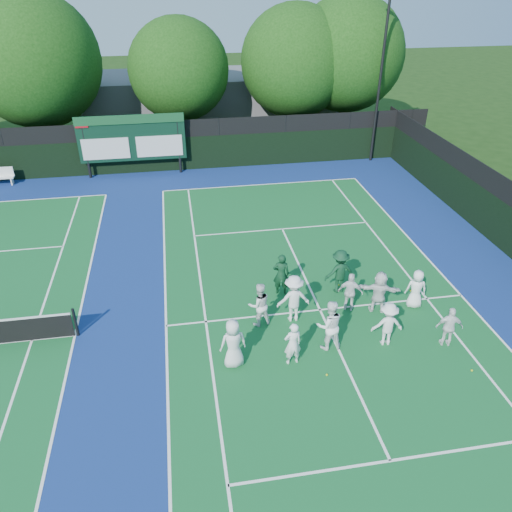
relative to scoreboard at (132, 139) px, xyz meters
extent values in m
plane|color=#17330E|center=(7.01, -15.59, -2.19)|extent=(120.00, 120.00, 0.00)
cube|color=navy|center=(1.01, -14.59, -2.19)|extent=(34.00, 32.00, 0.01)
cube|color=#125927|center=(7.01, -14.59, -2.18)|extent=(10.97, 23.77, 0.00)
cube|color=white|center=(7.01, -2.70, -2.18)|extent=(10.97, 0.08, 0.00)
cube|color=white|center=(1.53, -14.59, -2.18)|extent=(0.08, 23.77, 0.00)
cube|color=white|center=(12.50, -14.59, -2.18)|extent=(0.08, 23.77, 0.00)
cube|color=white|center=(2.90, -14.59, -2.18)|extent=(0.08, 23.77, 0.00)
cube|color=white|center=(11.13, -14.59, -2.18)|extent=(0.08, 23.77, 0.00)
cube|color=white|center=(7.01, -20.99, -2.18)|extent=(8.23, 0.08, 0.00)
cube|color=white|center=(7.01, -8.19, -2.18)|extent=(8.23, 0.08, 0.00)
cube|color=white|center=(7.01, -14.59, -2.18)|extent=(0.08, 12.80, 0.00)
cube|color=white|center=(-1.50, -14.59, -2.18)|extent=(0.08, 23.77, 0.00)
cube|color=white|center=(-2.87, -14.59, -2.18)|extent=(0.08, 23.77, 0.00)
cube|color=black|center=(1.01, 0.41, -1.19)|extent=(34.00, 0.08, 2.00)
cube|color=black|center=(1.01, 0.41, 0.31)|extent=(34.00, 0.05, 1.00)
cylinder|color=black|center=(-2.59, 0.01, -0.44)|extent=(0.16, 0.16, 3.50)
cylinder|color=black|center=(2.61, 0.01, -0.44)|extent=(0.16, 0.16, 3.50)
cube|color=black|center=(0.01, 0.01, 0.01)|extent=(6.00, 0.15, 2.60)
cube|color=#144724|center=(0.01, -0.09, 1.11)|extent=(6.00, 0.05, 0.50)
cube|color=silver|center=(-1.49, -0.09, -0.49)|extent=(2.60, 0.04, 1.20)
cube|color=silver|center=(1.51, -0.09, -0.49)|extent=(2.60, 0.04, 1.20)
cube|color=#A70D17|center=(-2.59, -0.09, 1.01)|extent=(0.70, 0.04, 0.50)
cube|color=slate|center=(5.01, 8.41, -0.19)|extent=(18.00, 6.00, 4.00)
cylinder|color=black|center=(14.51, 0.11, 2.81)|extent=(0.16, 0.16, 10.00)
cylinder|color=black|center=(-1.39, -14.59, -1.64)|extent=(0.10, 0.10, 1.10)
cube|color=white|center=(-6.81, -0.29, -1.98)|extent=(0.07, 0.37, 0.42)
cylinder|color=black|center=(-5.27, 3.91, -0.69)|extent=(0.44, 0.44, 3.00)
sphere|color=#123A0D|center=(-5.27, 3.91, 3.69)|extent=(7.69, 7.69, 7.69)
sphere|color=#123A0D|center=(-4.67, 4.21, 2.92)|extent=(5.38, 5.38, 5.38)
cylinder|color=black|center=(3.02, 3.91, -0.78)|extent=(0.44, 0.44, 2.83)
sphere|color=#123A0D|center=(3.02, 3.91, 2.94)|extent=(6.16, 6.16, 6.16)
sphere|color=#123A0D|center=(3.62, 4.21, 2.33)|extent=(4.31, 4.31, 4.31)
cylinder|color=black|center=(10.33, 3.91, -0.79)|extent=(0.44, 0.44, 2.81)
sphere|color=#123A0D|center=(10.33, 3.91, 3.21)|extent=(6.91, 6.91, 6.91)
sphere|color=#123A0D|center=(10.93, 4.21, 2.52)|extent=(4.84, 4.84, 4.84)
cylinder|color=black|center=(13.73, 3.91, -0.66)|extent=(0.44, 0.44, 3.07)
sphere|color=#123A0D|center=(13.73, 3.91, 3.56)|extent=(7.16, 7.16, 7.16)
sphere|color=#123A0D|center=(14.33, 4.21, 2.85)|extent=(5.01, 5.01, 5.01)
sphere|color=#C8CE18|center=(6.30, -17.82, -2.16)|extent=(0.07, 0.07, 0.07)
sphere|color=#C8CE18|center=(8.16, -13.19, -2.16)|extent=(0.07, 0.07, 0.07)
sphere|color=#C8CE18|center=(10.74, -18.38, -2.16)|extent=(0.07, 0.07, 0.07)
sphere|color=#C8CE18|center=(8.59, -12.19, -2.16)|extent=(0.07, 0.07, 0.07)
sphere|color=#C8CE18|center=(10.74, -14.01, -2.16)|extent=(0.07, 0.07, 0.07)
imported|color=silver|center=(3.59, -16.85, -1.35)|extent=(0.89, 0.63, 1.69)
imported|color=white|center=(5.39, -17.07, -1.43)|extent=(0.60, 0.43, 1.52)
imported|color=white|center=(6.70, -16.55, -1.30)|extent=(0.87, 0.68, 1.78)
imported|color=white|center=(8.61, -16.69, -1.41)|extent=(1.06, 0.68, 1.57)
imported|color=white|center=(10.55, -17.08, -1.46)|extent=(0.91, 0.55, 1.46)
imported|color=white|center=(4.72, -14.98, -1.38)|extent=(0.88, 0.74, 1.62)
imported|color=white|center=(5.92, -14.94, -1.30)|extent=(1.15, 0.66, 1.77)
imported|color=white|center=(8.04, -14.71, -1.44)|extent=(0.95, 0.69, 1.50)
imported|color=white|center=(9.02, -14.94, -1.39)|extent=(1.56, 0.95, 1.61)
imported|color=white|center=(10.43, -14.91, -1.44)|extent=(0.83, 0.65, 1.50)
imported|color=#0E331C|center=(5.84, -13.29, -1.35)|extent=(0.68, 0.51, 1.68)
imported|color=#0E361F|center=(8.02, -13.52, -1.31)|extent=(1.21, 0.79, 1.76)
camera|label=1|loc=(2.31, -28.46, 8.64)|focal=35.00mm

